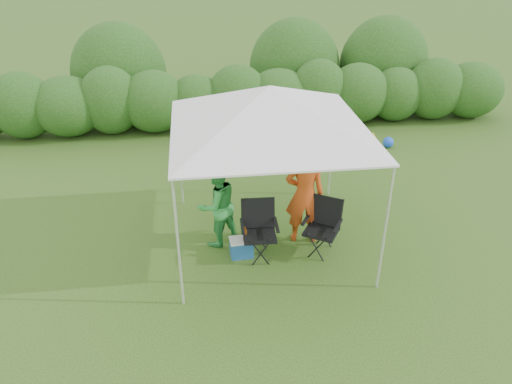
{
  "coord_description": "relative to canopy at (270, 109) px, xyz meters",
  "views": [
    {
      "loc": [
        -1.15,
        -6.81,
        5.08
      ],
      "look_at": [
        -0.23,
        0.4,
        1.05
      ],
      "focal_mm": 35.0,
      "sensor_mm": 36.0,
      "label": 1
    }
  ],
  "objects": [
    {
      "name": "ground",
      "position": [
        0.0,
        -0.5,
        -2.46
      ],
      "size": [
        70.0,
        70.0,
        0.0
      ],
      "primitive_type": "plane",
      "color": "#385A1C"
    },
    {
      "name": "woman",
      "position": [
        -0.87,
        0.04,
        -1.69
      ],
      "size": [
        0.94,
        0.87,
        1.54
      ],
      "primitive_type": "imported",
      "rotation": [
        0.0,
        0.0,
        3.65
      ],
      "color": "green",
      "rests_on": "ground"
    },
    {
      "name": "cooler",
      "position": [
        -0.51,
        -0.41,
        -2.3
      ],
      "size": [
        0.41,
        0.31,
        0.33
      ],
      "rotation": [
        0.0,
        0.0,
        0.07
      ],
      "color": "#1F5590",
      "rests_on": "ground"
    },
    {
      "name": "chair_right",
      "position": [
        0.89,
        -0.4,
        -1.92
      ],
      "size": [
        0.75,
        0.74,
        0.96
      ],
      "rotation": [
        0.0,
        0.0,
        -0.55
      ],
      "color": "black",
      "rests_on": "ground"
    },
    {
      "name": "canopy",
      "position": [
        0.0,
        0.0,
        0.0
      ],
      "size": [
        3.1,
        3.1,
        2.83
      ],
      "color": "silver",
      "rests_on": "ground"
    },
    {
      "name": "hedge",
      "position": [
        0.11,
        5.5,
        -1.64
      ],
      "size": [
        14.88,
        1.53,
        1.8
      ],
      "color": "#28541A",
      "rests_on": "ground"
    },
    {
      "name": "man",
      "position": [
        0.62,
        -0.05,
        -1.55
      ],
      "size": [
        0.72,
        0.53,
        1.83
      ],
      "primitive_type": "imported",
      "rotation": [
        0.0,
        0.0,
        3.0
      ],
      "color": "#C74416",
      "rests_on": "ground"
    },
    {
      "name": "bottle",
      "position": [
        -0.45,
        -0.45,
        -2.0
      ],
      "size": [
        0.07,
        0.07,
        0.26
      ],
      "primitive_type": "cylinder",
      "color": "#592D0C",
      "rests_on": "cooler"
    },
    {
      "name": "chair_left",
      "position": [
        -0.21,
        -0.38,
        -1.9
      ],
      "size": [
        0.63,
        0.57,
        0.99
      ],
      "rotation": [
        0.0,
        0.0,
        -0.04
      ],
      "color": "black",
      "rests_on": "ground"
    },
    {
      "name": "lawn_toy",
      "position": [
        3.34,
        3.83,
        -2.3
      ],
      "size": [
        0.68,
        0.56,
        0.34
      ],
      "color": "gold",
      "rests_on": "ground"
    }
  ]
}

